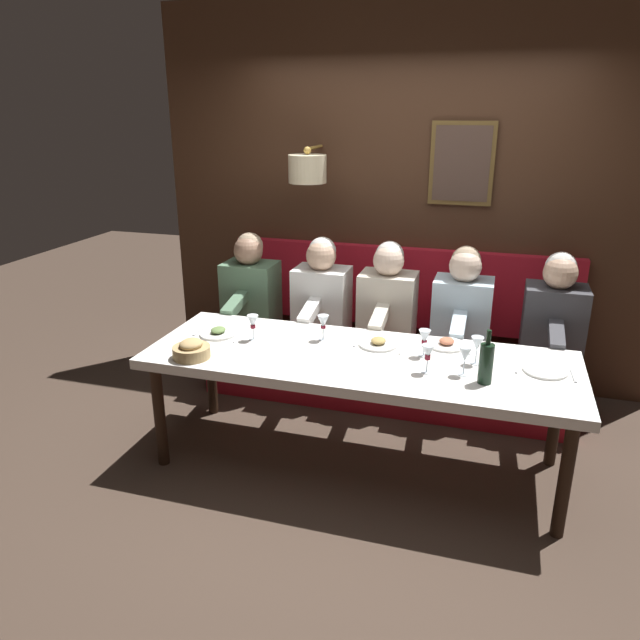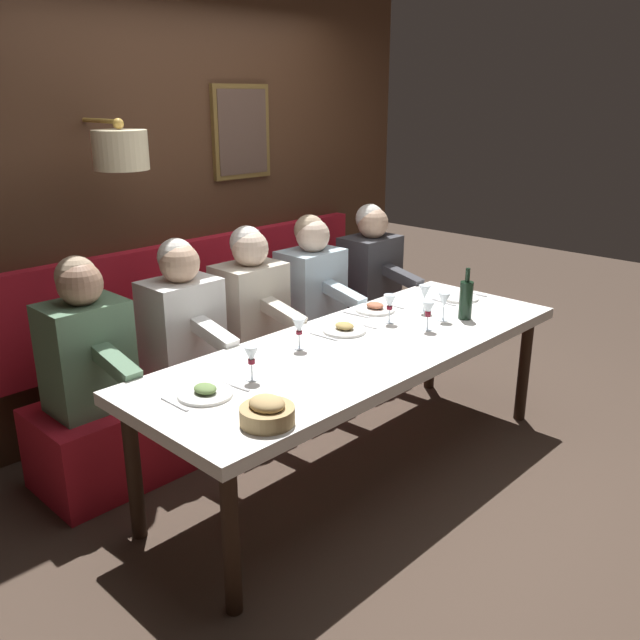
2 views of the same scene
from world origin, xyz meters
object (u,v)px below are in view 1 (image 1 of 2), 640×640
bread_bowl (191,350)px  wine_glass_4 (425,338)px  diner_farthest (250,288)px  wine_glass_5 (477,345)px  diner_middle (388,300)px  diner_near (462,307)px  wine_glass_0 (465,355)px  wine_glass_1 (323,323)px  wine_glass_3 (428,353)px  wine_glass_2 (253,323)px  dining_table (359,365)px  wine_bottle (486,363)px  diner_nearest (554,315)px  diner_far (322,294)px

bread_bowl → wine_glass_4: bearing=-72.2°
diner_farthest → wine_glass_5: 1.91m
diner_middle → wine_glass_4: (-0.78, -0.36, 0.04)m
diner_near → wine_glass_4: 0.80m
wine_glass_0 → wine_glass_1: bearing=72.8°
diner_middle → diner_farthest: 1.07m
wine_glass_3 → bread_bowl: (-0.19, 1.35, -0.07)m
wine_glass_2 → wine_glass_3: (-0.18, -1.11, -0.00)m
dining_table → wine_bottle: (-0.17, -0.73, 0.18)m
diner_farthest → wine_glass_3: 1.79m
diner_near → diner_farthest: same height
diner_farthest → wine_glass_5: size_ratio=4.82×
diner_nearest → wine_glass_3: size_ratio=4.82×
dining_table → diner_far: size_ratio=3.21×
wine_glass_3 → bread_bowl: size_ratio=0.75×
diner_far → bread_bowl: diner_far is taller
wine_glass_2 → diner_far: bearing=-13.7°
dining_table → wine_glass_4: (0.10, -0.37, 0.18)m
diner_near → wine_glass_3: 1.01m
dining_table → wine_glass_5: bearing=-83.2°
wine_glass_3 → wine_bottle: bearing=-97.8°
wine_glass_1 → bread_bowl: size_ratio=0.75×
wine_glass_0 → wine_bottle: bearing=-122.4°
diner_near → wine_glass_5: (-0.80, -0.14, 0.04)m
wine_glass_0 → wine_glass_3: 0.20m
wine_glass_2 → wine_glass_1: bearing=-73.5°
wine_bottle → wine_glass_4: bearing=52.9°
bread_bowl → diner_far: bearing=-20.1°
wine_glass_0 → wine_glass_4: (0.20, 0.25, -0.00)m
diner_near → diner_far: (0.00, 1.02, 0.00)m
wine_glass_0 → wine_glass_3: (-0.03, 0.20, -0.00)m
diner_far → wine_glass_4: diner_far is taller
wine_glass_0 → wine_glass_5: size_ratio=1.00×
diner_middle → wine_bottle: (-1.05, -0.72, 0.04)m
diner_nearest → wine_glass_0: 1.11m
diner_near → diner_far: size_ratio=1.00×
diner_middle → diner_farthest: size_ratio=1.00×
diner_near → wine_glass_4: diner_near is taller
diner_farthest → bread_bowl: 1.20m
diner_near → bread_bowl: 1.89m
diner_farthest → wine_glass_2: bearing=-155.9°
diner_nearest → wine_glass_1: bearing=116.5°
wine_glass_1 → wine_glass_4: same height
diner_near → wine_glass_1: bearing=131.2°
wine_bottle → diner_near: bearing=10.7°
diner_nearest → wine_bottle: 1.13m
diner_far → wine_glass_1: (-0.70, -0.22, 0.04)m
diner_farthest → wine_glass_1: 1.06m
diner_farthest → wine_bottle: 2.08m
diner_nearest → wine_glass_5: size_ratio=4.82×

